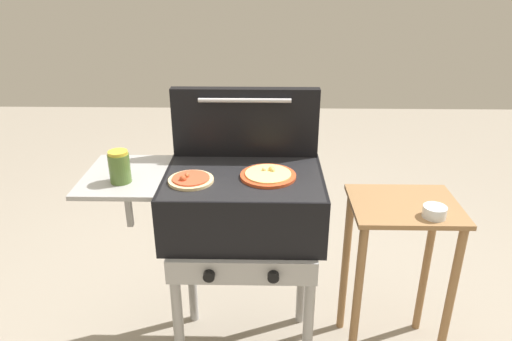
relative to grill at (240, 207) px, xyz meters
The scene contains 7 objects.
grill is the anchor object (origin of this frame).
grill_lid_open 0.37m from the grill, 86.33° to the left, with size 0.63×0.08×0.30m.
pizza_cheese 0.19m from the grill, ahead, with size 0.22×0.22×0.04m.
pizza_pepperoni 0.25m from the grill, 161.58° to the right, with size 0.18×0.18×0.04m.
sauce_jar 0.51m from the grill, behind, with size 0.08×0.08×0.13m.
prep_table 0.70m from the grill, ahead, with size 0.44×0.36×0.78m.
topping_bowl_near 0.76m from the grill, ahead, with size 0.09×0.09×0.04m.
Camera 1 is at (0.08, -1.73, 1.69)m, focal length 33.38 mm.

